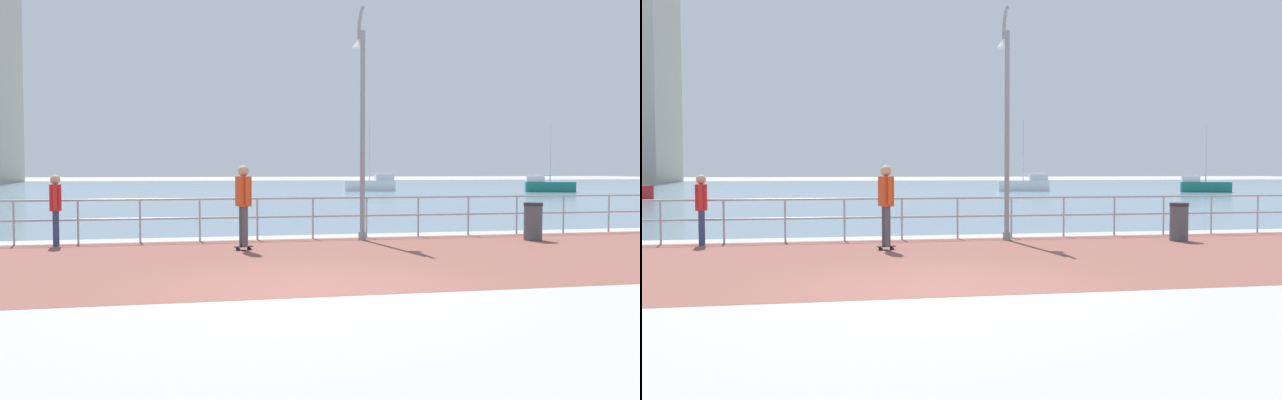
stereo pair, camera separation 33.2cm
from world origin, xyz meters
The scene contains 10 objects.
ground centered at (0.00, 40.00, 0.00)m, with size 220.00×220.00×0.00m, color #ADAAA5.
brick_paving centered at (0.00, 3.10, 0.00)m, with size 28.00×7.57×0.01m, color brown.
harbor_water centered at (0.00, 51.88, 0.00)m, with size 180.00×88.00×0.00m, color #6B899E.
waterfront_railing centered at (0.00, 6.88, 0.73)m, with size 25.25×0.06×1.05m.
lamppost centered at (2.53, 6.44, 3.15)m, with size 0.36×0.82×5.70m.
skateboarder centered at (-0.55, 4.82, 1.11)m, with size 0.41×0.55×1.83m.
bystander centered at (-4.63, 6.53, 0.95)m, with size 0.28×0.56×1.62m.
trash_bin centered at (6.59, 5.33, 0.47)m, with size 0.46×0.46×0.93m.
sailboat_yellow centered at (13.47, 42.25, 0.55)m, with size 4.20×1.79×5.72m.
sailboat_blue centered at (26.27, 37.21, 0.49)m, with size 3.81×2.53×5.15m.
Camera 2 is at (-1.63, -9.53, 1.74)m, focal length 37.42 mm.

